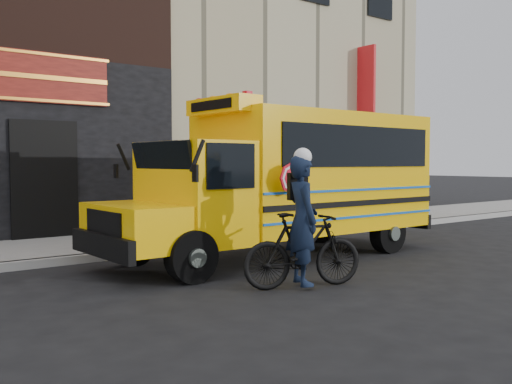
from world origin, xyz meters
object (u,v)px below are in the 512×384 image
Objects in this scene: sign_pole at (326,174)px; school_bus at (290,178)px; cyclist at (302,224)px; bicycle at (303,250)px.

school_bus is at bearing -147.68° from sign_pole.
cyclist is (-4.27, -3.85, -0.60)m from sign_pole.
school_bus is 2.53× the size of sign_pole.
school_bus is at bearing -16.87° from cyclist.
sign_pole is (2.57, 1.62, 0.02)m from school_bus.
cyclist is (-0.01, 0.01, 0.38)m from bicycle.
school_bus reaches higher than bicycle.
sign_pole is 5.84m from bicycle.
sign_pole is at bearing 32.32° from school_bus.
cyclist is at bearing -138.00° from sign_pole.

